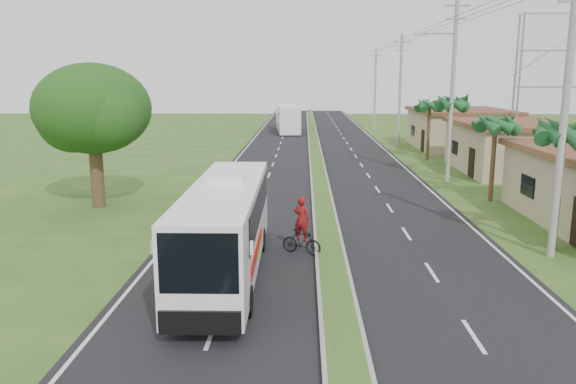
{
  "coord_description": "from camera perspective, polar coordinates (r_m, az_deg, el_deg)",
  "views": [
    {
      "loc": [
        -1.04,
        -18.98,
        6.76
      ],
      "look_at": [
        -1.74,
        5.34,
        1.8
      ],
      "focal_mm": 35.0,
      "sensor_mm": 36.0,
      "label": 1
    }
  ],
  "objects": [
    {
      "name": "coach_bus_far",
      "position": [
        71.69,
        -0.04,
        7.63
      ],
      "size": [
        3.48,
        11.65,
        3.34
      ],
      "rotation": [
        0.0,
        0.0,
        0.09
      ],
      "color": "white",
      "rests_on": "ground"
    },
    {
      "name": "palm_verge_a",
      "position": [
        24.25,
        26.23,
        5.57
      ],
      "size": [
        2.4,
        2.4,
        5.45
      ],
      "color": "#473321",
      "rests_on": "ground"
    },
    {
      "name": "median_strip",
      "position": [
        39.56,
        3.13,
        1.82
      ],
      "size": [
        1.2,
        160.0,
        0.18
      ],
      "color": "gray",
      "rests_on": "ground"
    },
    {
      "name": "utility_pole_a",
      "position": [
        23.08,
        26.32,
        7.65
      ],
      "size": [
        1.6,
        0.28,
        11.0
      ],
      "color": "gray",
      "rests_on": "ground"
    },
    {
      "name": "utility_pole_d",
      "position": [
        77.58,
        8.85,
        10.4
      ],
      "size": [
        1.6,
        0.28,
        10.5
      ],
      "color": "gray",
      "rests_on": "ground"
    },
    {
      "name": "palm_verge_b",
      "position": [
        32.78,
        20.35,
        6.61
      ],
      "size": [
        2.4,
        2.4,
        5.05
      ],
      "color": "#473321",
      "rests_on": "ground"
    },
    {
      "name": "lane_edge_left",
      "position": [
        39.96,
        -6.53,
        1.71
      ],
      "size": [
        0.12,
        160.0,
        0.01
      ],
      "primitive_type": "cube",
      "color": "silver",
      "rests_on": "ground"
    },
    {
      "name": "shop_mid",
      "position": [
        43.93,
        21.71,
        4.3
      ],
      "size": [
        7.6,
        10.6,
        3.67
      ],
      "color": "tan",
      "rests_on": "ground"
    },
    {
      "name": "palm_verge_c",
      "position": [
        39.27,
        16.34,
        8.67
      ],
      "size": [
        2.4,
        2.4,
        5.85
      ],
      "color": "#473321",
      "rests_on": "ground"
    },
    {
      "name": "shop_far",
      "position": [
        57.21,
        16.98,
        6.18
      ],
      "size": [
        8.6,
        11.6,
        3.82
      ],
      "color": "tan",
      "rests_on": "ground"
    },
    {
      "name": "motorcyclist",
      "position": [
        21.81,
        1.39,
        -4.2
      ],
      "size": [
        1.68,
        1.1,
        2.3
      ],
      "rotation": [
        0.0,
        0.0,
        -0.43
      ],
      "color": "black",
      "rests_on": "ground"
    },
    {
      "name": "coach_bus_main",
      "position": [
        19.35,
        -6.3,
        -3.08
      ],
      "size": [
        2.38,
        10.74,
        3.46
      ],
      "rotation": [
        0.0,
        0.0,
        0.01
      ],
      "color": "white",
      "rests_on": "ground"
    },
    {
      "name": "utility_pole_c",
      "position": [
        57.78,
        11.32,
        10.22
      ],
      "size": [
        1.6,
        0.28,
        11.0
      ],
      "color": "gray",
      "rests_on": "ground"
    },
    {
      "name": "utility_pole_b",
      "position": [
        38.19,
        16.33,
        10.31
      ],
      "size": [
        3.2,
        0.28,
        12.0
      ],
      "color": "gray",
      "rests_on": "ground"
    },
    {
      "name": "lane_edge_right",
      "position": [
        40.31,
        12.69,
        1.58
      ],
      "size": [
        0.12,
        160.0,
        0.01
      ],
      "primitive_type": "cube",
      "color": "silver",
      "rests_on": "ground"
    },
    {
      "name": "ground",
      "position": [
        20.17,
        4.55,
        -8.09
      ],
      "size": [
        180.0,
        180.0,
        0.0
      ],
      "primitive_type": "plane",
      "color": "#29551F",
      "rests_on": "ground"
    },
    {
      "name": "palm_verge_d",
      "position": [
        48.16,
        14.2,
        8.54
      ],
      "size": [
        2.4,
        2.4,
        5.25
      ],
      "color": "#473321",
      "rests_on": "ground"
    },
    {
      "name": "shade_tree",
      "position": [
        31.09,
        -19.41,
        7.68
      ],
      "size": [
        6.3,
        6.0,
        7.54
      ],
      "color": "#473321",
      "rests_on": "ground"
    },
    {
      "name": "road_asphalt",
      "position": [
        39.57,
        3.12,
        1.68
      ],
      "size": [
        14.0,
        160.0,
        0.02
      ],
      "primitive_type": "cube",
      "color": "black",
      "rests_on": "ground"
    }
  ]
}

